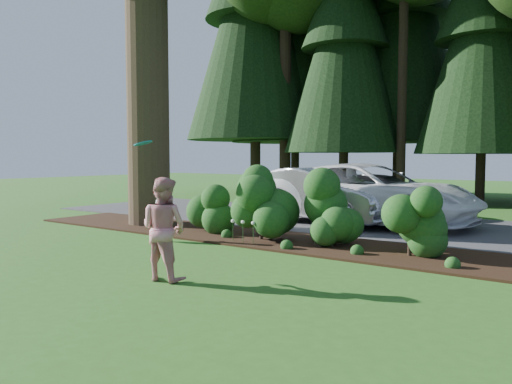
% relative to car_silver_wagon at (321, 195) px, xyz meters
% --- Properties ---
extents(ground, '(80.00, 80.00, 0.00)m').
position_rel_car_silver_wagon_xyz_m(ground, '(0.62, -6.78, -0.87)').
color(ground, '#2B5B1A').
rests_on(ground, ground).
extents(mulch_bed, '(16.00, 2.50, 0.05)m').
position_rel_car_silver_wagon_xyz_m(mulch_bed, '(0.62, -3.53, -0.84)').
color(mulch_bed, black).
rests_on(mulch_bed, ground).
extents(driveway, '(22.00, 6.00, 0.03)m').
position_rel_car_silver_wagon_xyz_m(driveway, '(0.62, 0.72, -0.85)').
color(driveway, '#38383A').
rests_on(driveway, ground).
extents(shrub_row, '(6.53, 1.60, 1.61)m').
position_rel_car_silver_wagon_xyz_m(shrub_row, '(1.39, -3.64, -0.06)').
color(shrub_row, '#144216').
rests_on(shrub_row, ground).
extents(lily_cluster, '(0.69, 0.09, 0.57)m').
position_rel_car_silver_wagon_xyz_m(lily_cluster, '(0.32, -4.38, -0.37)').
color(lily_cluster, '#144216').
rests_on(lily_cluster, ground).
extents(car_silver_wagon, '(5.32, 2.73, 1.67)m').
position_rel_car_silver_wagon_xyz_m(car_silver_wagon, '(0.00, 0.00, 0.00)').
color(car_silver_wagon, '#B2B3B7').
rests_on(car_silver_wagon, driveway).
extents(car_white_suv, '(6.74, 3.49, 1.81)m').
position_rel_car_silver_wagon_xyz_m(car_white_suv, '(1.35, 0.49, 0.07)').
color(car_white_suv, white).
rests_on(car_white_suv, driveway).
extents(car_dark_suv, '(4.88, 2.11, 1.40)m').
position_rel_car_silver_wagon_xyz_m(car_dark_suv, '(0.78, 3.02, -0.14)').
color(car_dark_suv, black).
rests_on(car_dark_suv, driveway).
extents(child, '(0.50, 0.37, 1.26)m').
position_rel_car_silver_wagon_xyz_m(child, '(-1.52, -5.19, -0.24)').
color(child, white).
rests_on(child, ground).
extents(adult, '(0.91, 0.75, 1.71)m').
position_rel_car_silver_wagon_xyz_m(adult, '(1.33, -7.83, -0.01)').
color(adult, '#B3172F').
rests_on(adult, ground).
extents(frisbee, '(0.48, 0.47, 0.19)m').
position_rel_car_silver_wagon_xyz_m(frisbee, '(-2.30, -5.06, 1.52)').
color(frisbee, teal).
rests_on(frisbee, ground).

